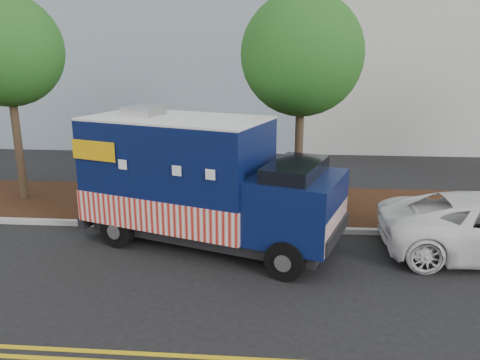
{
  "coord_description": "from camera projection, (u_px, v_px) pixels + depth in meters",
  "views": [
    {
      "loc": [
        0.96,
        -11.16,
        4.95
      ],
      "look_at": [
        -0.01,
        0.6,
        1.72
      ],
      "focal_mm": 35.0,
      "sensor_mm": 36.0,
      "label": 1
    }
  ],
  "objects": [
    {
      "name": "ground",
      "position": [
        239.0,
        250.0,
        12.11
      ],
      "size": [
        120.0,
        120.0,
        0.0
      ],
      "primitive_type": "plane",
      "color": "black",
      "rests_on": "ground"
    },
    {
      "name": "curb",
      "position": [
        243.0,
        228.0,
        13.44
      ],
      "size": [
        120.0,
        0.18,
        0.15
      ],
      "primitive_type": "cube",
      "color": "#9E9E99",
      "rests_on": "ground"
    },
    {
      "name": "mulch_strip",
      "position": [
        248.0,
        205.0,
        15.46
      ],
      "size": [
        120.0,
        4.0,
        0.15
      ],
      "primitive_type": "cube",
      "color": "black",
      "rests_on": "ground"
    },
    {
      "name": "centerline_near",
      "position": [
        216.0,
        358.0,
        7.83
      ],
      "size": [
        120.0,
        0.1,
        0.01
      ],
      "primitive_type": "cube",
      "color": "gold",
      "rests_on": "ground"
    },
    {
      "name": "tree_a",
      "position": [
        6.0,
        51.0,
        14.71
      ],
      "size": [
        3.53,
        3.53,
        6.78
      ],
      "color": "#38281C",
      "rests_on": "ground"
    },
    {
      "name": "tree_b",
      "position": [
        302.0,
        55.0,
        13.69
      ],
      "size": [
        3.61,
        3.61,
        6.69
      ],
      "color": "#38281C",
      "rests_on": "ground"
    },
    {
      "name": "sign_post",
      "position": [
        177.0,
        186.0,
        13.52
      ],
      "size": [
        0.06,
        0.06,
        2.4
      ],
      "primitive_type": "cube",
      "color": "#473828",
      "rests_on": "ground"
    },
    {
      "name": "food_truck",
      "position": [
        198.0,
        184.0,
        12.21
      ],
      "size": [
        7.18,
        4.51,
        3.57
      ],
      "rotation": [
        0.0,
        0.0,
        -0.33
      ],
      "color": "black",
      "rests_on": "ground"
    }
  ]
}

